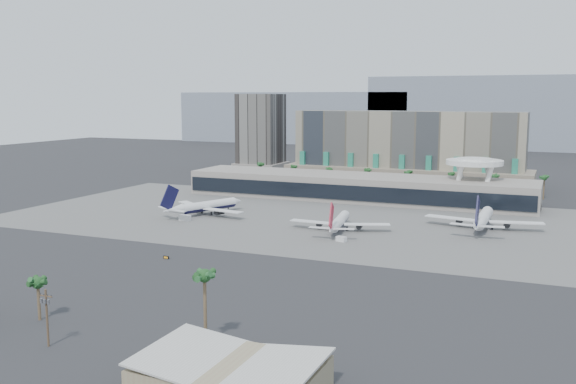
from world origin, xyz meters
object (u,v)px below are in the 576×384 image
at_px(service_vehicle_a, 185,218).
at_px(airliner_centre, 339,222).
at_px(airliner_right, 483,219).
at_px(taxiway_sign, 166,257).
at_px(utility_pole, 46,313).
at_px(service_vehicle_b, 341,239).
at_px(airliner_left, 205,206).

bearing_deg(service_vehicle_a, airliner_centre, 13.01).
relative_size(airliner_right, taxiway_sign, 21.94).
bearing_deg(airliner_right, utility_pole, -113.58).
relative_size(service_vehicle_a, service_vehicle_b, 1.36).
relative_size(airliner_left, airliner_right, 0.88).
height_order(utility_pole, airliner_right, airliner_right).
bearing_deg(utility_pole, airliner_left, 108.00).
xyz_separation_m(service_vehicle_a, service_vehicle_b, (70.94, -11.39, -0.27)).
xyz_separation_m(airliner_left, airliner_centre, (63.61, -9.39, -0.28)).
distance_m(utility_pole, taxiway_sign, 72.14).
height_order(utility_pole, taxiway_sign, utility_pole).
xyz_separation_m(utility_pole, taxiway_sign, (-18.14, 69.50, -6.67)).
height_order(utility_pole, service_vehicle_b, utility_pole).
bearing_deg(service_vehicle_a, airliner_left, 95.41).
bearing_deg(taxiway_sign, airliner_right, 49.99).
bearing_deg(airliner_centre, service_vehicle_a, 175.86).
height_order(airliner_left, service_vehicle_b, airliner_left).
bearing_deg(airliner_right, airliner_left, -172.42).
bearing_deg(airliner_centre, taxiway_sign, -129.64).
distance_m(airliner_centre, service_vehicle_b, 18.49).
distance_m(airliner_left, airliner_right, 114.24).
distance_m(utility_pole, airliner_right, 169.70).
bearing_deg(taxiway_sign, airliner_centre, 64.41).
distance_m(utility_pole, airliner_left, 147.61).
bearing_deg(service_vehicle_b, airliner_left, 177.06).
xyz_separation_m(airliner_left, service_vehicle_a, (-0.67, -15.06, -2.56)).
height_order(service_vehicle_a, taxiway_sign, service_vehicle_a).
distance_m(airliner_right, service_vehicle_b, 59.95).
relative_size(airliner_centre, taxiway_sign, 18.89).
height_order(airliner_right, service_vehicle_a, airliner_right).
bearing_deg(taxiway_sign, utility_pole, -70.50).
height_order(utility_pole, service_vehicle_a, utility_pole).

